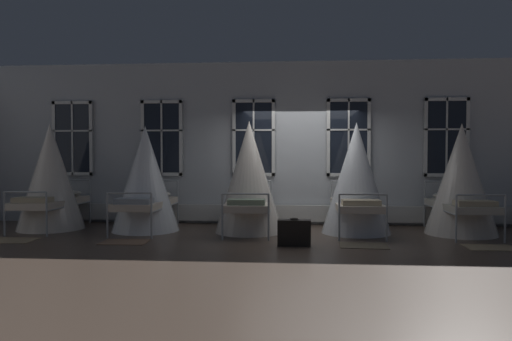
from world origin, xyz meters
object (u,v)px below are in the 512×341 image
Objects in this scene: cot_second at (146,180)px; cot_fourth at (356,179)px; cot_third at (249,178)px; suitcase_dark at (294,233)px; cot_fifth at (461,181)px; cot_first at (51,178)px.

cot_second is 0.98× the size of cot_fourth.
cot_third is 1.02× the size of cot_fourth.
cot_fourth is at bearing 49.91° from suitcase_dark.
cot_fifth reaches higher than suitcase_dark.
suitcase_dark is at bearing 139.95° from cot_fourth.
cot_second is 4.22m from cot_fourth.
cot_fourth is at bearing -89.24° from cot_third.
cot_fourth is 2.00m from cot_fifth.
cot_fifth is at bearing -89.71° from cot_first.
cot_second is 2.11m from cot_third.
cot_fifth is (4.11, 0.09, -0.03)m from cot_third.
cot_fifth is 3.83× the size of suitcase_dark.
suitcase_dark is at bearing -148.30° from cot_third.
cot_second reaches higher than suitcase_dark.
cot_fourth is at bearing -88.67° from cot_second.
cot_fifth is at bearing -89.95° from cot_fourth.
suitcase_dark is at bearing -105.88° from cot_first.
cot_third is at bearing -89.99° from cot_second.
cot_second is at bearing -91.45° from cot_first.
cot_first is at bearing 89.75° from cot_fourth.
cot_third is (2.11, -0.02, 0.04)m from cot_second.
cot_third is 3.94× the size of suitcase_dark.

